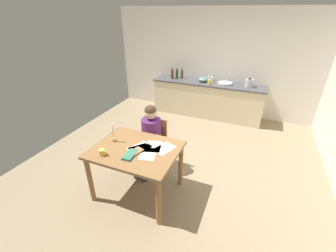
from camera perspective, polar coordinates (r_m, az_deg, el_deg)
name	(u,v)px	position (r m, az deg, el deg)	size (l,w,h in m)	color
ground_plane	(176,162)	(4.22, 2.05, -9.16)	(5.20, 5.20, 0.04)	#937F60
wall_back	(213,63)	(6.01, 11.50, 15.57)	(5.20, 0.12, 2.60)	silver
kitchen_counter	(207,99)	(5.91, 9.97, 6.89)	(2.79, 0.64, 0.90)	beige
dining_table	(136,155)	(3.22, -8.21, -7.52)	(1.19, 0.94, 0.79)	olive
chair_at_table	(154,141)	(3.86, -3.59, -3.85)	(0.44, 0.44, 0.88)	olive
person_seated	(149,136)	(3.66, -4.88, -2.49)	(0.37, 0.61, 1.19)	#592666
coffee_mug	(102,152)	(3.09, -16.56, -6.52)	(0.12, 0.08, 0.09)	#F2CC4C
candlestick	(114,137)	(3.34, -13.79, -2.67)	(0.06, 0.06, 0.28)	gold
book_magazine	(130,155)	(3.01, -9.75, -7.30)	(0.12, 0.25, 0.03)	#34735D
book_cookery	(135,152)	(3.06, -8.50, -6.65)	(0.12, 0.22, 0.03)	olive
paper_letter	(139,149)	(3.13, -7.49, -5.89)	(0.21, 0.30, 0.00)	white
paper_bill	(154,147)	(3.17, -3.72, -5.29)	(0.21, 0.30, 0.00)	white
paper_envelope	(164,148)	(3.12, -0.95, -5.77)	(0.21, 0.30, 0.00)	white
paper_receipt	(148,154)	(3.03, -5.17, -7.11)	(0.21, 0.30, 0.00)	white
paper_notice	(140,147)	(3.17, -7.18, -5.48)	(0.21, 0.30, 0.00)	white
sink_unit	(225,83)	(5.69, 14.47, 10.65)	(0.36, 0.36, 0.24)	#B2B7BC
bottle_oil	(172,74)	(5.97, 1.11, 13.24)	(0.07, 0.07, 0.28)	#593319
bottle_vinegar	(177,74)	(6.03, 2.30, 13.30)	(0.07, 0.07, 0.26)	#194C23
bottle_wine_red	(182,74)	(6.00, 3.61, 13.18)	(0.06, 0.06, 0.26)	#593319
mixing_bowl	(203,79)	(5.78, 9.03, 11.75)	(0.24, 0.24, 0.11)	#668C99
stovetop_kettle	(249,83)	(5.62, 20.15, 10.43)	(0.18, 0.18, 0.22)	#B7BABF
wine_glass_near_sink	(212,77)	(5.86, 11.31, 12.36)	(0.07, 0.07, 0.15)	silver
wine_glass_by_kettle	(209,76)	(5.88, 10.44, 12.48)	(0.07, 0.07, 0.15)	silver
teacup_on_counter	(209,82)	(5.60, 10.60, 11.11)	(0.12, 0.08, 0.11)	#F2CC4C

